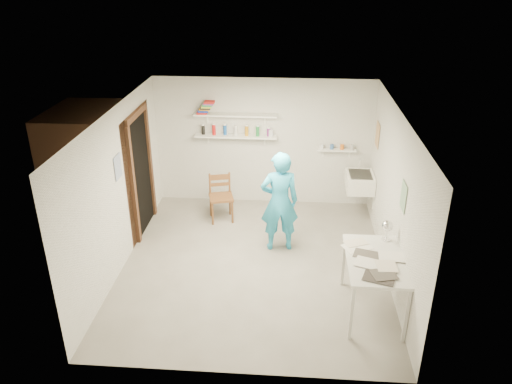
# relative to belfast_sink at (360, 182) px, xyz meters

# --- Properties ---
(floor) EXTENTS (4.00, 4.50, 0.02)m
(floor) POSITION_rel_belfast_sink_xyz_m (-1.75, -1.70, -0.71)
(floor) COLOR slate
(floor) RESTS_ON ground
(ceiling) EXTENTS (4.00, 4.50, 0.02)m
(ceiling) POSITION_rel_belfast_sink_xyz_m (-1.75, -1.70, 1.71)
(ceiling) COLOR silver
(ceiling) RESTS_ON wall_back
(wall_back) EXTENTS (4.00, 0.02, 2.40)m
(wall_back) POSITION_rel_belfast_sink_xyz_m (-1.75, 0.56, 0.50)
(wall_back) COLOR silver
(wall_back) RESTS_ON ground
(wall_front) EXTENTS (4.00, 0.02, 2.40)m
(wall_front) POSITION_rel_belfast_sink_xyz_m (-1.75, -3.96, 0.50)
(wall_front) COLOR silver
(wall_front) RESTS_ON ground
(wall_left) EXTENTS (0.02, 4.50, 2.40)m
(wall_left) POSITION_rel_belfast_sink_xyz_m (-3.76, -1.70, 0.50)
(wall_left) COLOR silver
(wall_left) RESTS_ON ground
(wall_right) EXTENTS (0.02, 4.50, 2.40)m
(wall_right) POSITION_rel_belfast_sink_xyz_m (0.26, -1.70, 0.50)
(wall_right) COLOR silver
(wall_right) RESTS_ON ground
(doorway_recess) EXTENTS (0.02, 0.90, 2.00)m
(doorway_recess) POSITION_rel_belfast_sink_xyz_m (-3.74, -0.65, 0.30)
(doorway_recess) COLOR black
(doorway_recess) RESTS_ON wall_left
(corridor_box) EXTENTS (1.40, 1.50, 2.10)m
(corridor_box) POSITION_rel_belfast_sink_xyz_m (-4.45, -0.65, 0.35)
(corridor_box) COLOR brown
(corridor_box) RESTS_ON ground
(door_lintel) EXTENTS (0.06, 1.05, 0.10)m
(door_lintel) POSITION_rel_belfast_sink_xyz_m (-3.72, -0.65, 1.35)
(door_lintel) COLOR brown
(door_lintel) RESTS_ON wall_left
(door_jamb_near) EXTENTS (0.06, 0.10, 2.00)m
(door_jamb_near) POSITION_rel_belfast_sink_xyz_m (-3.72, -1.15, 0.30)
(door_jamb_near) COLOR brown
(door_jamb_near) RESTS_ON ground
(door_jamb_far) EXTENTS (0.06, 0.10, 2.00)m
(door_jamb_far) POSITION_rel_belfast_sink_xyz_m (-3.72, -0.15, 0.30)
(door_jamb_far) COLOR brown
(door_jamb_far) RESTS_ON ground
(shelf_lower) EXTENTS (1.50, 0.22, 0.03)m
(shelf_lower) POSITION_rel_belfast_sink_xyz_m (-2.25, 0.43, 0.65)
(shelf_lower) COLOR white
(shelf_lower) RESTS_ON wall_back
(shelf_upper) EXTENTS (1.50, 0.22, 0.03)m
(shelf_upper) POSITION_rel_belfast_sink_xyz_m (-2.25, 0.43, 1.05)
(shelf_upper) COLOR white
(shelf_upper) RESTS_ON wall_back
(ledge_shelf) EXTENTS (0.70, 0.14, 0.03)m
(ledge_shelf) POSITION_rel_belfast_sink_xyz_m (-0.40, 0.47, 0.42)
(ledge_shelf) COLOR white
(ledge_shelf) RESTS_ON wall_back
(poster_left) EXTENTS (0.01, 0.28, 0.36)m
(poster_left) POSITION_rel_belfast_sink_xyz_m (-3.74, -1.65, 0.85)
(poster_left) COLOR #334C7F
(poster_left) RESTS_ON wall_left
(poster_right_a) EXTENTS (0.01, 0.34, 0.42)m
(poster_right_a) POSITION_rel_belfast_sink_xyz_m (0.24, 0.10, 0.85)
(poster_right_a) COLOR #995933
(poster_right_a) RESTS_ON wall_right
(poster_right_b) EXTENTS (0.01, 0.30, 0.38)m
(poster_right_b) POSITION_rel_belfast_sink_xyz_m (0.24, -2.25, 0.80)
(poster_right_b) COLOR #3F724C
(poster_right_b) RESTS_ON wall_right
(belfast_sink) EXTENTS (0.48, 0.60, 0.30)m
(belfast_sink) POSITION_rel_belfast_sink_xyz_m (0.00, 0.00, 0.00)
(belfast_sink) COLOR white
(belfast_sink) RESTS_ON wall_right
(man) EXTENTS (0.66, 0.49, 1.66)m
(man) POSITION_rel_belfast_sink_xyz_m (-1.39, -1.17, 0.13)
(man) COLOR #2AA3D3
(man) RESTS_ON ground
(wall_clock) EXTENTS (0.30, 0.08, 0.30)m
(wall_clock) POSITION_rel_belfast_sink_xyz_m (-1.36, -0.95, 0.41)
(wall_clock) COLOR beige
(wall_clock) RESTS_ON man
(wooden_chair) EXTENTS (0.50, 0.48, 0.88)m
(wooden_chair) POSITION_rel_belfast_sink_xyz_m (-2.45, -0.28, -0.26)
(wooden_chair) COLOR brown
(wooden_chair) RESTS_ON ground
(work_table) EXTENTS (0.73, 1.22, 0.82)m
(work_table) POSITION_rel_belfast_sink_xyz_m (-0.11, -2.70, -0.29)
(work_table) COLOR silver
(work_table) RESTS_ON ground
(desk_lamp) EXTENTS (0.15, 0.15, 0.15)m
(desk_lamp) POSITION_rel_belfast_sink_xyz_m (0.09, -2.21, 0.34)
(desk_lamp) COLOR silver
(desk_lamp) RESTS_ON work_table
(spray_cans) EXTENTS (1.26, 0.06, 0.17)m
(spray_cans) POSITION_rel_belfast_sink_xyz_m (-2.25, 0.43, 0.75)
(spray_cans) COLOR black
(spray_cans) RESTS_ON shelf_lower
(book_stack) EXTENTS (0.32, 0.14, 0.22)m
(book_stack) POSITION_rel_belfast_sink_xyz_m (-2.78, 0.43, 1.18)
(book_stack) COLOR red
(book_stack) RESTS_ON shelf_upper
(ledge_pots) EXTENTS (0.48, 0.07, 0.09)m
(ledge_pots) POSITION_rel_belfast_sink_xyz_m (-0.40, 0.47, 0.48)
(ledge_pots) COLOR silver
(ledge_pots) RESTS_ON ledge_shelf
(papers) EXTENTS (0.30, 0.22, 0.03)m
(papers) POSITION_rel_belfast_sink_xyz_m (-0.11, -2.70, 0.13)
(papers) COLOR silver
(papers) RESTS_ON work_table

